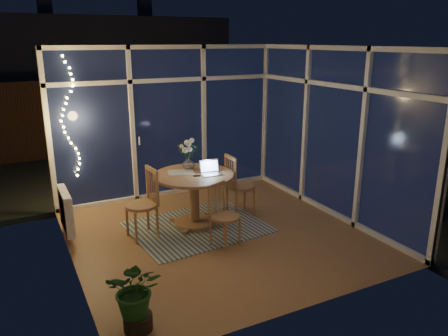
{
  "coord_description": "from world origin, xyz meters",
  "views": [
    {
      "loc": [
        -2.54,
        -5.13,
        2.68
      ],
      "look_at": [
        0.2,
        0.25,
        0.9
      ],
      "focal_mm": 35.0,
      "sensor_mm": 36.0,
      "label": 1
    }
  ],
  "objects_px": {
    "dining_table": "(194,200)",
    "chair_left": "(141,204)",
    "laptop": "(212,167)",
    "flower_vase": "(188,162)",
    "chair_front": "(225,215)",
    "potted_plant": "(136,295)",
    "chair_right": "(241,184)"
  },
  "relations": [
    {
      "from": "dining_table",
      "to": "chair_left",
      "type": "relative_size",
      "value": 1.17
    },
    {
      "from": "chair_left",
      "to": "laptop",
      "type": "bearing_deg",
      "value": 78.33
    },
    {
      "from": "laptop",
      "to": "flower_vase",
      "type": "relative_size",
      "value": 1.4
    },
    {
      "from": "dining_table",
      "to": "chair_front",
      "type": "xyz_separation_m",
      "value": [
        0.1,
        -0.81,
        0.04
      ]
    },
    {
      "from": "chair_left",
      "to": "chair_front",
      "type": "height_order",
      "value": "chair_left"
    },
    {
      "from": "chair_left",
      "to": "potted_plant",
      "type": "distance_m",
      "value": 2.08
    },
    {
      "from": "chair_right",
      "to": "laptop",
      "type": "height_order",
      "value": "laptop"
    },
    {
      "from": "dining_table",
      "to": "laptop",
      "type": "height_order",
      "value": "laptop"
    },
    {
      "from": "chair_right",
      "to": "chair_left",
      "type": "bearing_deg",
      "value": 94.3
    },
    {
      "from": "chair_right",
      "to": "laptop",
      "type": "bearing_deg",
      "value": 108.67
    },
    {
      "from": "laptop",
      "to": "flower_vase",
      "type": "bearing_deg",
      "value": 120.85
    },
    {
      "from": "dining_table",
      "to": "chair_left",
      "type": "xyz_separation_m",
      "value": [
        -0.82,
        -0.05,
        0.1
      ]
    },
    {
      "from": "chair_left",
      "to": "flower_vase",
      "type": "relative_size",
      "value": 4.79
    },
    {
      "from": "chair_front",
      "to": "chair_left",
      "type": "bearing_deg",
      "value": 118.92
    },
    {
      "from": "laptop",
      "to": "potted_plant",
      "type": "relative_size",
      "value": 0.39
    },
    {
      "from": "chair_right",
      "to": "potted_plant",
      "type": "relative_size",
      "value": 1.32
    },
    {
      "from": "dining_table",
      "to": "chair_right",
      "type": "height_order",
      "value": "chair_right"
    },
    {
      "from": "chair_front",
      "to": "chair_right",
      "type": "bearing_deg",
      "value": 29.03
    },
    {
      "from": "chair_front",
      "to": "laptop",
      "type": "bearing_deg",
      "value": 58.21
    },
    {
      "from": "chair_front",
      "to": "laptop",
      "type": "distance_m",
      "value": 0.83
    },
    {
      "from": "chair_front",
      "to": "laptop",
      "type": "height_order",
      "value": "laptop"
    },
    {
      "from": "flower_vase",
      "to": "potted_plant",
      "type": "xyz_separation_m",
      "value": [
        -1.49,
        -2.29,
        -0.53
      ]
    },
    {
      "from": "dining_table",
      "to": "potted_plant",
      "type": "height_order",
      "value": "dining_table"
    },
    {
      "from": "chair_left",
      "to": "laptop",
      "type": "xyz_separation_m",
      "value": [
        1.04,
        -0.09,
        0.41
      ]
    },
    {
      "from": "potted_plant",
      "to": "chair_front",
      "type": "bearing_deg",
      "value": 37.87
    },
    {
      "from": "potted_plant",
      "to": "chair_right",
      "type": "bearing_deg",
      "value": 42.41
    },
    {
      "from": "chair_left",
      "to": "potted_plant",
      "type": "height_order",
      "value": "chair_left"
    },
    {
      "from": "flower_vase",
      "to": "chair_front",
      "type": "bearing_deg",
      "value": -86.24
    },
    {
      "from": "chair_right",
      "to": "flower_vase",
      "type": "xyz_separation_m",
      "value": [
        -0.79,
        0.21,
        0.41
      ]
    },
    {
      "from": "dining_table",
      "to": "potted_plant",
      "type": "xyz_separation_m",
      "value": [
        -1.46,
        -2.03,
        -0.02
      ]
    },
    {
      "from": "chair_right",
      "to": "potted_plant",
      "type": "bearing_deg",
      "value": 133.11
    },
    {
      "from": "laptop",
      "to": "potted_plant",
      "type": "distance_m",
      "value": 2.59
    }
  ]
}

